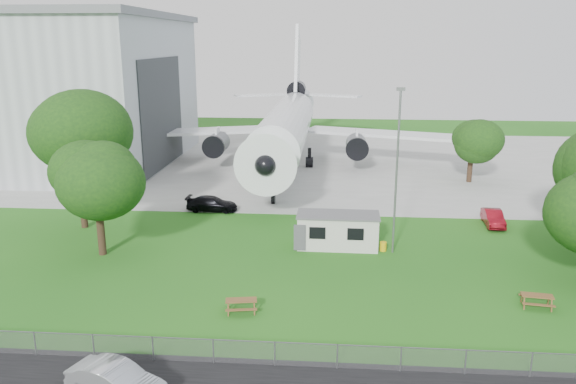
# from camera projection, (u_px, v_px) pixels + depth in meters

# --- Properties ---
(ground) EXTENTS (160.00, 160.00, 0.00)m
(ground) POSITION_uv_depth(u_px,v_px,m) (274.00, 283.00, 36.38)
(ground) COLOR #31791F
(concrete_apron) EXTENTS (120.00, 46.00, 0.03)m
(concrete_apron) POSITION_uv_depth(u_px,v_px,m) (304.00, 162.00, 72.94)
(concrete_apron) COLOR #B7B7B2
(concrete_apron) RESTS_ON ground
(hangar) EXTENTS (43.00, 31.00, 18.55)m
(hangar) POSITION_uv_depth(u_px,v_px,m) (7.00, 88.00, 71.45)
(hangar) COLOR #B2B7BC
(hangar) RESTS_ON ground
(airliner) EXTENTS (46.36, 47.73, 17.69)m
(airliner) POSITION_uv_depth(u_px,v_px,m) (288.00, 124.00, 69.66)
(airliner) COLOR white
(airliner) RESTS_ON ground
(site_cabin) EXTENTS (6.77, 2.80, 2.62)m
(site_cabin) POSITION_uv_depth(u_px,v_px,m) (338.00, 230.00, 42.51)
(site_cabin) COLOR beige
(site_cabin) RESTS_ON ground
(picnic_west) EXTENTS (2.01, 1.77, 0.76)m
(picnic_west) POSITION_uv_depth(u_px,v_px,m) (241.00, 312.00, 32.59)
(picnic_west) COLOR brown
(picnic_west) RESTS_ON ground
(picnic_east) EXTENTS (1.99, 1.73, 0.76)m
(picnic_east) POSITION_uv_depth(u_px,v_px,m) (536.00, 307.00, 33.18)
(picnic_east) COLOR brown
(picnic_east) RESTS_ON ground
(fence) EXTENTS (58.00, 0.04, 1.30)m
(fence) POSITION_uv_depth(u_px,v_px,m) (254.00, 365.00, 27.23)
(fence) COLOR gray
(fence) RESTS_ON ground
(lamp_mast) EXTENTS (0.16, 0.16, 12.00)m
(lamp_mast) POSITION_uv_depth(u_px,v_px,m) (396.00, 174.00, 40.15)
(lamp_mast) COLOR slate
(lamp_mast) RESTS_ON ground
(tree_west_big) EXTENTS (8.48, 8.48, 11.94)m
(tree_west_big) POSITION_uv_depth(u_px,v_px,m) (76.00, 137.00, 45.36)
(tree_west_big) COLOR #382619
(tree_west_big) RESTS_ON ground
(tree_west_small) EXTENTS (6.21, 6.21, 9.08)m
(tree_west_small) POSITION_uv_depth(u_px,v_px,m) (96.00, 176.00, 39.80)
(tree_west_small) COLOR #382619
(tree_west_small) RESTS_ON ground
(tree_far_apron) EXTENTS (5.31, 5.31, 7.15)m
(tree_far_apron) POSITION_uv_depth(u_px,v_px,m) (472.00, 142.00, 61.32)
(tree_far_apron) COLOR #382619
(tree_far_apron) RESTS_ON ground
(car_centre_sedan) EXTENTS (4.91, 3.15, 1.53)m
(car_centre_sedan) POSITION_uv_depth(u_px,v_px,m) (116.00, 382.00, 24.58)
(car_centre_sedan) COLOR #ABAEB2
(car_centre_sedan) RESTS_ON ground
(car_ne_sedan) EXTENTS (1.61, 4.08, 1.32)m
(car_ne_sedan) POSITION_uv_depth(u_px,v_px,m) (493.00, 218.00, 47.63)
(car_ne_sedan) COLOR maroon
(car_ne_sedan) RESTS_ON ground
(car_apron_van) EXTENTS (4.72, 2.01, 1.36)m
(car_apron_van) POSITION_uv_depth(u_px,v_px,m) (212.00, 204.00, 51.69)
(car_apron_van) COLOR black
(car_apron_van) RESTS_ON ground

